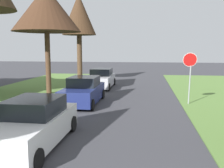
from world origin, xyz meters
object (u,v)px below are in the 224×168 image
Objects in this scene: street_tree_left_mid_b at (46,9)px; parked_sedan_silver at (101,79)px; street_tree_left_far at (79,16)px; parked_sedan_white at (33,124)px; parked_sedan_navy at (83,91)px; stop_sign_far at (190,67)px.

parked_sedan_silver is (3.17, 3.57, -5.17)m from street_tree_left_mid_b.
street_tree_left_far is 17.72m from parked_sedan_white.
street_tree_left_mid_b is 11.24m from parked_sedan_white.
parked_sedan_white is at bearing -89.89° from parked_sedan_silver.
parked_sedan_white is at bearing -90.26° from parked_sedan_navy.
stop_sign_far is at bearing 4.38° from parked_sedan_navy.
parked_sedan_white is at bearing -71.34° from street_tree_left_mid_b.
street_tree_left_mid_b is at bearing 108.66° from parked_sedan_white.
street_tree_left_mid_b is 6.67m from parked_sedan_navy.
parked_sedan_silver is at bearing 48.41° from street_tree_left_mid_b.
street_tree_left_far is 1.90× the size of parked_sedan_silver.
street_tree_left_far is (0.39, 7.12, 0.46)m from street_tree_left_mid_b.
stop_sign_far reaches higher than parked_sedan_navy.
street_tree_left_mid_b is at bearing 139.77° from parked_sedan_navy.
stop_sign_far reaches higher than parked_sedan_white.
parked_sedan_white is at bearing -130.57° from stop_sign_far.
street_tree_left_far reaches higher than parked_sedan_navy.
street_tree_left_mid_b is 0.89× the size of street_tree_left_far.
parked_sedan_silver is (-0.05, 6.29, 0.00)m from parked_sedan_navy.
stop_sign_far reaches higher than parked_sedan_silver.
parked_sedan_silver is at bearing -52.00° from street_tree_left_far.
stop_sign_far is at bearing -13.56° from street_tree_left_mid_b.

